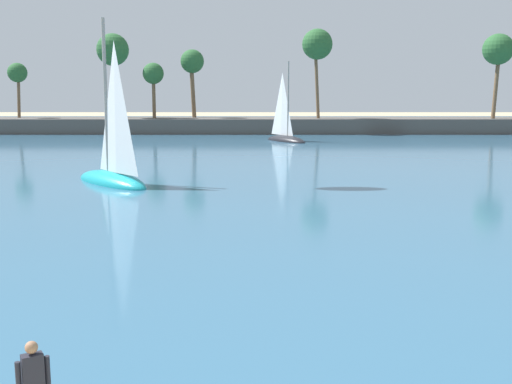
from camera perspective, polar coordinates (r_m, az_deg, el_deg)
The scene contains 4 objects.
sea at distance 63.27m, azimuth 0.82°, elevation 4.46°, with size 220.00×105.56×0.06m, color #33607F.
palm_headland at distance 76.09m, azimuth 5.37°, elevation 7.67°, with size 115.52×6.04×13.06m.
sailboat_mid_bay at distance 64.59m, azimuth 2.83°, elevation 5.27°, with size 4.73×5.90×8.55m.
sailboat_toward_headland at distance 37.78m, azimuth -12.59°, elevation 2.14°, with size 6.14×6.66×10.12m.
Camera 1 is at (-0.71, -2.61, 5.77)m, focal length 44.51 mm.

